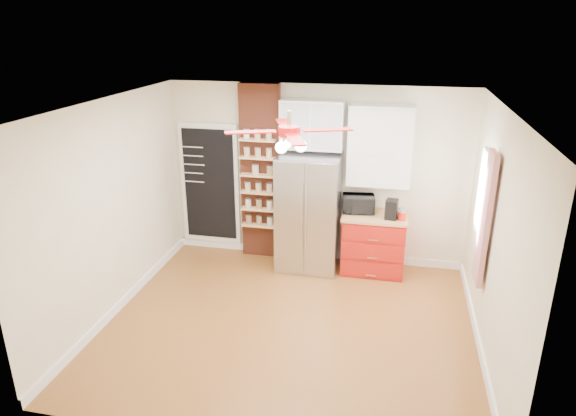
% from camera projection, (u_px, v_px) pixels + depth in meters
% --- Properties ---
extents(floor, '(4.50, 4.50, 0.00)m').
position_uv_depth(floor, '(289.00, 324.00, 6.37)').
color(floor, brown).
rests_on(floor, ground).
extents(ceiling, '(4.50, 4.50, 0.00)m').
position_uv_depth(ceiling, '(289.00, 106.00, 5.44)').
color(ceiling, white).
rests_on(ceiling, wall_back).
extents(wall_back, '(4.50, 0.02, 2.70)m').
position_uv_depth(wall_back, '(317.00, 175.00, 7.74)').
color(wall_back, beige).
rests_on(wall_back, floor).
extents(wall_front, '(4.50, 0.02, 2.70)m').
position_uv_depth(wall_front, '(237.00, 316.00, 4.07)').
color(wall_front, beige).
rests_on(wall_front, floor).
extents(wall_left, '(0.02, 4.00, 2.70)m').
position_uv_depth(wall_left, '(112.00, 209.00, 6.34)').
color(wall_left, beige).
rests_on(wall_left, floor).
extents(wall_right, '(0.02, 4.00, 2.70)m').
position_uv_depth(wall_right, '(496.00, 240.00, 5.46)').
color(wall_right, beige).
rests_on(wall_right, floor).
extents(chalkboard, '(0.95, 0.05, 1.95)m').
position_uv_depth(chalkboard, '(210.00, 184.00, 8.12)').
color(chalkboard, white).
rests_on(chalkboard, wall_back).
extents(brick_pillar, '(0.60, 0.16, 2.70)m').
position_uv_depth(brick_pillar, '(261.00, 173.00, 7.83)').
color(brick_pillar, brown).
rests_on(brick_pillar, floor).
extents(fridge, '(0.90, 0.70, 1.75)m').
position_uv_depth(fridge, '(309.00, 213.00, 7.57)').
color(fridge, '#A7A8AC').
rests_on(fridge, floor).
extents(upper_glass_cabinet, '(0.90, 0.35, 0.70)m').
position_uv_depth(upper_glass_cabinet, '(312.00, 124.00, 7.31)').
color(upper_glass_cabinet, white).
rests_on(upper_glass_cabinet, wall_back).
extents(red_cabinet, '(0.94, 0.64, 0.90)m').
position_uv_depth(red_cabinet, '(373.00, 243.00, 7.58)').
color(red_cabinet, '#A7160F').
rests_on(red_cabinet, floor).
extents(upper_shelf_unit, '(0.90, 0.30, 1.15)m').
position_uv_depth(upper_shelf_unit, '(380.00, 146.00, 7.24)').
color(upper_shelf_unit, white).
rests_on(upper_shelf_unit, wall_back).
extents(window, '(0.04, 0.75, 1.05)m').
position_uv_depth(window, '(484.00, 196.00, 6.22)').
color(window, white).
rests_on(window, wall_right).
extents(curtain, '(0.06, 0.40, 1.55)m').
position_uv_depth(curtain, '(485.00, 219.00, 5.76)').
color(curtain, '#AC161B').
rests_on(curtain, wall_right).
extents(ceiling_fan, '(1.40, 1.40, 0.44)m').
position_uv_depth(ceiling_fan, '(289.00, 131.00, 5.53)').
color(ceiling_fan, silver).
rests_on(ceiling_fan, ceiling).
extents(toaster_oven, '(0.50, 0.37, 0.25)m').
position_uv_depth(toaster_oven, '(358.00, 204.00, 7.49)').
color(toaster_oven, black).
rests_on(toaster_oven, red_cabinet).
extents(coffee_maker, '(0.19, 0.21, 0.28)m').
position_uv_depth(coffee_maker, '(392.00, 209.00, 7.24)').
color(coffee_maker, black).
rests_on(coffee_maker, red_cabinet).
extents(canister_left, '(0.11, 0.11, 0.12)m').
position_uv_depth(canister_left, '(402.00, 216.00, 7.21)').
color(canister_left, red).
rests_on(canister_left, red_cabinet).
extents(canister_right, '(0.12, 0.12, 0.14)m').
position_uv_depth(canister_right, '(402.00, 213.00, 7.29)').
color(canister_right, '#B32709').
rests_on(canister_right, red_cabinet).
extents(pantry_jar_oats, '(0.12, 0.12, 0.14)m').
position_uv_depth(pantry_jar_oats, '(255.00, 170.00, 7.67)').
color(pantry_jar_oats, '#BFB992').
rests_on(pantry_jar_oats, brick_pillar).
extents(pantry_jar_beans, '(0.13, 0.13, 0.13)m').
position_uv_depth(pantry_jar_beans, '(270.00, 171.00, 7.65)').
color(pantry_jar_beans, '#9A7E4E').
rests_on(pantry_jar_beans, brick_pillar).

